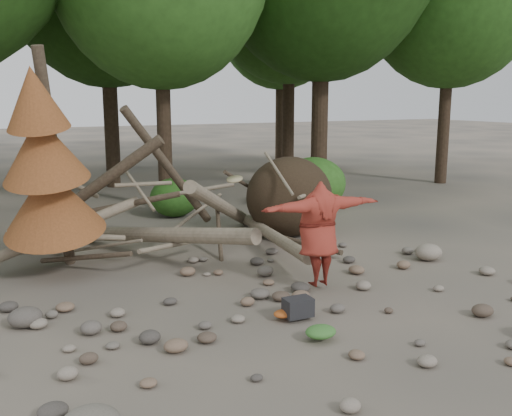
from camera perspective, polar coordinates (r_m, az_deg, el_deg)
name	(u,v)px	position (r m, az deg, el deg)	size (l,w,h in m)	color
ground	(282,309)	(9.47, 2.60, -10.07)	(120.00, 120.00, 0.00)	#514C44
deadfall_pile	(270,201)	(13.74, 1.38, 0.75)	(8.55, 5.24, 3.30)	#332619
dead_conifer	(46,169)	(11.21, -20.24, 3.72)	(2.06, 2.16, 4.35)	#4C3F30
bush_mid	(174,197)	(16.58, -8.17, 1.05)	(1.40, 1.40, 1.12)	#295B1A
bush_right	(313,183)	(17.61, 5.74, 2.49)	(2.00, 2.00, 1.60)	#336C21
frisbee_thrower	(319,233)	(10.19, 6.28, -2.55)	(2.77, 1.02, 2.02)	maroon
backpack	(298,311)	(9.02, 4.22, -10.21)	(0.44, 0.29, 0.29)	black
cloth_green	(321,335)	(8.35, 6.48, -12.51)	(0.46, 0.38, 0.17)	#38712D
cloth_orange	(283,317)	(9.01, 2.76, -10.81)	(0.32, 0.26, 0.12)	#AE501D
boulder_mid_right	(429,252)	(12.65, 16.87, -4.24)	(0.58, 0.53, 0.35)	gray
boulder_mid_left	(25,317)	(9.41, -22.08, -10.07)	(0.51, 0.46, 0.30)	#575049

